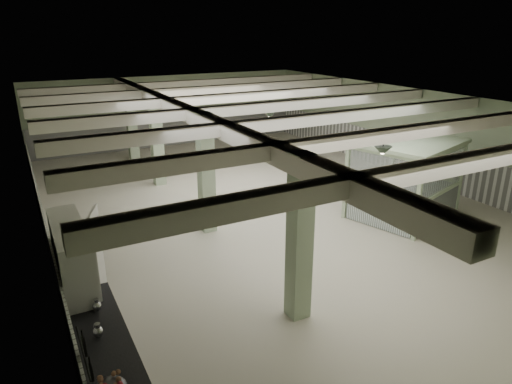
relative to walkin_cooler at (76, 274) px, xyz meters
name	(u,v)px	position (x,y,z in m)	size (l,w,h in m)	color
floor	(263,205)	(6.62, 4.00, -1.09)	(20.00, 20.00, 0.00)	beige
ceiling	(264,102)	(6.62, 4.00, 2.51)	(14.00, 20.00, 0.02)	silver
wall_back	(170,111)	(6.62, 14.00, 0.71)	(14.00, 0.02, 3.60)	#A9BB95
wall_left	(36,188)	(-0.38, 4.00, 0.71)	(0.02, 20.00, 3.60)	#A9BB95
wall_right	(415,134)	(13.62, 4.00, 0.71)	(0.02, 20.00, 3.60)	#A9BB95
wainscot_left	(43,223)	(-0.35, 4.00, -0.34)	(0.05, 19.90, 1.50)	white
wainscot_right	(411,159)	(13.60, 4.00, -0.34)	(0.05, 19.90, 1.50)	white
wainscot_back	(172,131)	(6.62, 13.97, -0.34)	(13.90, 0.05, 1.50)	white
girder	(192,115)	(4.12, 4.00, 2.29)	(0.45, 19.90, 0.40)	white
beam_a	(458,164)	(6.62, -3.50, 2.33)	(13.90, 0.35, 0.32)	white
beam_b	(368,138)	(6.62, -1.00, 2.33)	(13.90, 0.35, 0.32)	white
beam_c	(308,120)	(6.62, 1.50, 2.33)	(13.90, 0.35, 0.32)	white
beam_d	(264,107)	(6.62, 4.00, 2.33)	(13.90, 0.35, 0.32)	white
beam_e	(231,98)	(6.62, 6.50, 2.33)	(13.90, 0.35, 0.32)	white
beam_f	(206,90)	(6.62, 9.00, 2.33)	(13.90, 0.35, 0.32)	white
beam_g	(185,84)	(6.62, 11.50, 2.33)	(13.90, 0.35, 0.32)	white
column_a	(300,239)	(4.12, -2.00, 0.71)	(0.42, 0.42, 3.60)	#A7BD98
column_b	(206,174)	(4.12, 3.00, 0.71)	(0.42, 0.42, 3.60)	#A7BD98
column_c	(157,139)	(4.12, 8.00, 0.71)	(0.42, 0.42, 3.60)	#A7BD98
column_d	(131,122)	(4.12, 12.00, 0.71)	(0.42, 0.42, 3.60)	#A7BD98
hook_rail	(83,352)	(-0.31, -3.60, 0.76)	(0.02, 0.02, 1.20)	black
pendant_front	(383,151)	(7.12, -1.00, 1.96)	(0.44, 0.44, 0.22)	#2A382A
pendant_mid	(270,115)	(7.12, 4.50, 1.96)	(0.44, 0.44, 0.22)	#2A382A
pendant_back	(212,97)	(7.12, 9.50, 1.96)	(0.44, 0.44, 0.22)	#2A382A
pitcher_near	(97,305)	(0.19, -1.24, -0.07)	(0.17, 0.19, 0.25)	#B5B4B9
pitcher_far	(98,330)	(0.07, -2.04, -0.06)	(0.18, 0.20, 0.26)	#B5B4B9
skillet_near	(91,372)	(-0.26, -3.77, 0.54)	(0.26, 0.26, 0.03)	black
skillet_far	(84,347)	(-0.26, -3.20, 0.54)	(0.30, 0.30, 0.04)	black
walkin_cooler	(76,274)	(0.00, 0.00, 0.00)	(0.93, 2.37, 2.18)	silver
guard_booth	(406,165)	(10.16, 1.06, 0.64)	(3.80, 3.48, 2.55)	#ACC39C
filing_cabinet	(430,182)	(12.00, 1.58, -0.37)	(0.46, 0.66, 1.43)	#595B4C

